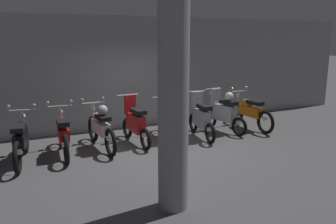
{
  "coord_description": "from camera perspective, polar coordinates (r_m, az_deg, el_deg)",
  "views": [
    {
      "loc": [
        -3.13,
        -6.93,
        2.58
      ],
      "look_at": [
        0.39,
        0.63,
        0.75
      ],
      "focal_mm": 36.28,
      "sensor_mm": 36.0,
      "label": 1
    }
  ],
  "objects": [
    {
      "name": "back_wall",
      "position": [
        9.97,
        -6.62,
        6.59
      ],
      "size": [
        16.0,
        0.3,
        3.18
      ],
      "primitive_type": "cube",
      "color": "gray",
      "rests_on": "ground"
    },
    {
      "name": "motorbike_slot_4",
      "position": [
        8.74,
        -0.12,
        -1.45
      ],
      "size": [
        0.59,
        1.94,
        1.03
      ],
      "color": "black",
      "rests_on": "ground"
    },
    {
      "name": "ground_plane",
      "position": [
        8.03,
        -0.65,
        -6.36
      ],
      "size": [
        80.0,
        80.0,
        0.0
      ],
      "primitive_type": "plane",
      "color": "#4C4C4F"
    },
    {
      "name": "motorbike_slot_1",
      "position": [
        7.93,
        -17.21,
        -3.45
      ],
      "size": [
        0.59,
        1.95,
        1.15
      ],
      "color": "black",
      "rests_on": "ground"
    },
    {
      "name": "motorbike_slot_0",
      "position": [
        7.77,
        -23.46,
        -4.26
      ],
      "size": [
        0.58,
        1.94,
        1.15
      ],
      "color": "black",
      "rests_on": "ground"
    },
    {
      "name": "motorbike_slot_2",
      "position": [
        8.14,
        -11.25,
        -2.46
      ],
      "size": [
        0.59,
        1.95,
        1.15
      ],
      "color": "black",
      "rests_on": "ground"
    },
    {
      "name": "motorbike_slot_5",
      "position": [
        8.94,
        5.55,
        -0.97
      ],
      "size": [
        0.56,
        1.68,
        1.18
      ],
      "color": "black",
      "rests_on": "ground"
    },
    {
      "name": "support_pillar",
      "position": [
        4.96,
        0.9,
        0.86
      ],
      "size": [
        0.46,
        0.46,
        3.18
      ],
      "primitive_type": "cylinder",
      "color": "gray",
      "rests_on": "ground"
    },
    {
      "name": "motorbike_slot_7",
      "position": [
        10.07,
        13.53,
        0.07
      ],
      "size": [
        0.59,
        1.95,
        1.15
      ],
      "color": "black",
      "rests_on": "ground"
    },
    {
      "name": "motorbike_slot_3",
      "position": [
        8.41,
        -5.55,
        -1.82
      ],
      "size": [
        0.56,
        1.68,
        1.18
      ],
      "color": "black",
      "rests_on": "ground"
    },
    {
      "name": "motorbike_slot_6",
      "position": [
        9.57,
        9.33,
        0.06
      ],
      "size": [
        0.57,
        1.67,
        1.18
      ],
      "color": "black",
      "rests_on": "ground"
    }
  ]
}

